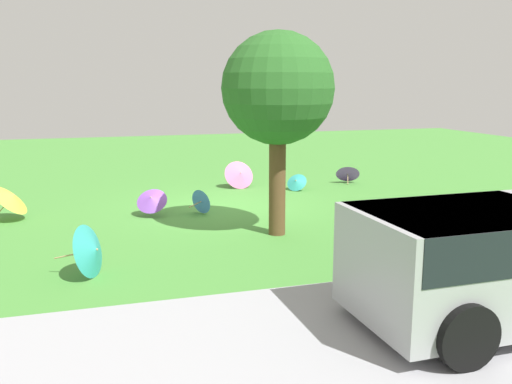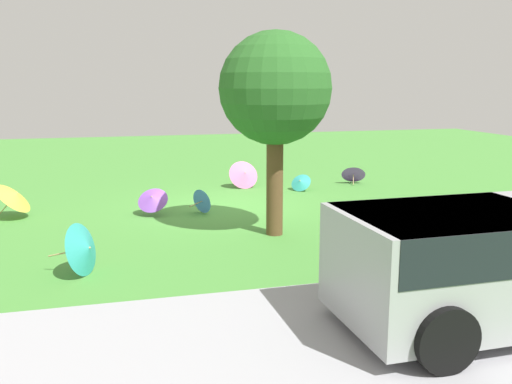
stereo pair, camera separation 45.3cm
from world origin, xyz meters
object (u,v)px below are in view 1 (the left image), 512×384
Objects in this scene: park_bench at (512,216)px; parasol_purple_1 at (151,199)px; parasol_purple_0 at (348,173)px; parasol_pink_1 at (240,174)px; parasol_yellow_0 at (12,198)px; parasol_teal_1 at (296,182)px; shade_tree at (278,90)px; parasol_blue_0 at (203,201)px; parasol_teal_2 at (92,250)px.

parasol_purple_1 is (6.69, -4.00, -0.05)m from park_bench.
parasol_purple_0 is at bearing -87.36° from park_bench.
park_bench is 7.85m from parasol_pink_1.
parasol_yellow_0 is (9.76, -4.53, 0.07)m from park_bench.
parasol_purple_0 is 1.20× the size of parasol_teal_1.
parasol_teal_1 is at bearing -115.62° from shade_tree.
parasol_teal_2 reaches higher than parasol_blue_0.
parasol_purple_0 reaches higher than parasol_blue_0.
park_bench is 0.39× the size of shade_tree.
park_bench is 5.31m from shade_tree.
shade_tree reaches higher than parasol_teal_2.
parasol_purple_1 is (1.21, -0.00, 0.11)m from parasol_blue_0.
parasol_purple_0 is at bearing -166.60° from parasol_yellow_0.
parasol_teal_1 is (2.30, -6.05, -0.20)m from park_bench.
park_bench reaches higher than parasol_purple_1.
parasol_teal_1 is (-2.09, -4.35, -2.67)m from shade_tree.
park_bench reaches higher than parasol_pink_1.
shade_tree is 4.56× the size of parasol_purple_1.
park_bench is at bearing 158.88° from shade_tree.
parasol_teal_2 is (3.69, 1.62, -2.49)m from shade_tree.
parasol_blue_0 is at bearing -36.11° from park_bench.
shade_tree is 3.67m from parasol_blue_0.
parasol_yellow_0 is (4.28, -0.53, 0.23)m from parasol_blue_0.
parasol_yellow_0 is 1.22× the size of parasol_purple_1.
parasol_teal_2 reaches higher than parasol_purple_0.
parasol_purple_1 is at bearing 170.23° from parasol_yellow_0.
parasol_pink_1 is 1.04× the size of parasol_purple_1.
parasol_pink_1 is 4.11m from parasol_purple_1.
parasol_yellow_0 is at bearing -24.90° from park_bench.
parasol_pink_1 is 0.97× the size of parasol_teal_2.
parasol_pink_1 is at bearing -122.27° from parasol_teal_2.
parasol_blue_0 is 0.71× the size of parasol_purple_1.
parasol_teal_1 is at bearing 20.23° from parasol_purple_0.
parasol_purple_1 is at bearing -0.13° from parasol_blue_0.
park_bench is 1.78× the size of parasol_purple_0.
parasol_purple_0 is 2.12m from parasol_teal_1.
shade_tree is 3.74× the size of parasol_yellow_0.
parasol_yellow_0 is at bearing -9.77° from parasol_purple_1.
parasol_yellow_0 reaches higher than park_bench.
parasol_teal_2 is 4.16m from parasol_purple_1.
parasol_teal_1 is 0.80× the size of parasol_pink_1.
parasol_blue_0 is 0.71× the size of parasol_purple_0.
shade_tree reaches higher than parasol_pink_1.
parasol_pink_1 is at bearing -61.29° from park_bench.
park_bench is at bearing 110.84° from parasol_teal_1.
parasol_blue_0 is at bearing 32.79° from parasol_teal_1.
parasol_blue_0 is at bearing -64.64° from shade_tree.
parasol_teal_1 is (-3.18, -2.05, -0.04)m from parasol_blue_0.
parasol_yellow_0 reaches higher than parasol_teal_2.
parasol_pink_1 is at bearing -135.33° from parasol_purple_1.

